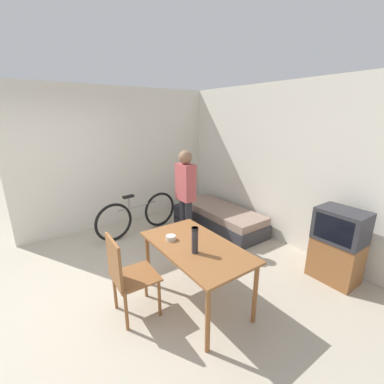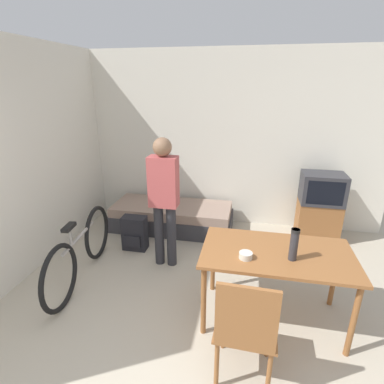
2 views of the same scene
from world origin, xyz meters
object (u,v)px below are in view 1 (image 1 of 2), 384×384
(person_standing, at_px, (186,192))
(thermos_flask, at_px, (195,239))
(daybed, at_px, (221,217))
(tv, at_px, (338,245))
(backpack, at_px, (182,218))
(dining_table, at_px, (196,252))
(bicycle, at_px, (138,215))
(mate_bowl, at_px, (171,238))
(wooden_chair, at_px, (126,273))

(person_standing, relative_size, thermos_flask, 5.55)
(person_standing, bearing_deg, daybed, 100.42)
(tv, relative_size, backpack, 2.09)
(daybed, distance_m, dining_table, 2.30)
(daybed, relative_size, bicycle, 1.13)
(dining_table, bearing_deg, backpack, 151.56)
(daybed, bearing_deg, dining_table, -49.24)
(person_standing, distance_m, thermos_flask, 1.63)
(person_standing, bearing_deg, tv, 28.18)
(person_standing, bearing_deg, backpack, 153.49)
(thermos_flask, distance_m, mate_bowl, 0.43)
(wooden_chair, distance_m, mate_bowl, 0.63)
(daybed, distance_m, thermos_flask, 2.51)
(dining_table, xyz_separation_m, mate_bowl, (-0.28, -0.17, 0.11))
(tv, xyz_separation_m, thermos_flask, (-0.61, -1.90, 0.40))
(thermos_flask, height_order, mate_bowl, thermos_flask)
(mate_bowl, bearing_deg, person_standing, 138.63)
(person_standing, xyz_separation_m, mate_bowl, (1.01, -0.89, -0.17))
(dining_table, bearing_deg, daybed, 130.76)
(wooden_chair, height_order, bicycle, wooden_chair)
(dining_table, height_order, bicycle, bicycle)
(thermos_flask, xyz_separation_m, backpack, (-1.93, 1.09, -0.67))
(bicycle, bearing_deg, backpack, 64.71)
(tv, bearing_deg, person_standing, -151.82)
(tv, height_order, dining_table, tv)
(thermos_flask, distance_m, backpack, 2.31)
(wooden_chair, distance_m, person_standing, 1.85)
(daybed, bearing_deg, wooden_chair, -63.60)
(daybed, xyz_separation_m, backpack, (-0.34, -0.72, 0.04))
(person_standing, height_order, backpack, person_standing)
(tv, height_order, bicycle, tv)
(dining_table, bearing_deg, tv, 67.94)
(dining_table, relative_size, bicycle, 0.82)
(wooden_chair, relative_size, thermos_flask, 3.32)
(backpack, bearing_deg, daybed, 64.59)
(wooden_chair, xyz_separation_m, person_standing, (-1.04, 1.48, 0.40))
(wooden_chair, bearing_deg, tv, 69.08)
(wooden_chair, xyz_separation_m, backpack, (-1.56, 1.74, -0.31))
(tv, bearing_deg, bicycle, -151.46)
(tv, xyz_separation_m, mate_bowl, (-1.01, -1.97, 0.26))
(thermos_flask, bearing_deg, wooden_chair, -119.33)
(wooden_chair, bearing_deg, person_standing, 125.17)
(mate_bowl, xyz_separation_m, backpack, (-1.53, 1.15, -0.54))
(daybed, xyz_separation_m, mate_bowl, (1.19, -1.87, 0.58))
(bicycle, distance_m, thermos_flask, 2.38)
(mate_bowl, bearing_deg, thermos_flask, 8.85)
(dining_table, bearing_deg, bicycle, 174.11)
(tv, distance_m, thermos_flask, 2.04)
(daybed, distance_m, bicycle, 1.65)
(tv, xyz_separation_m, bicycle, (-2.90, -1.58, -0.16))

